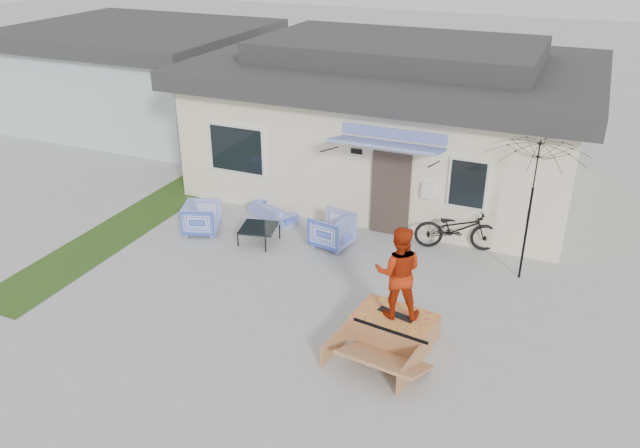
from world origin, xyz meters
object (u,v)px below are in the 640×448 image
at_px(bicycle, 457,224).
at_px(skateboard, 396,314).
at_px(skate_ramp, 394,327).
at_px(coffee_table, 259,235).
at_px(skater, 399,271).
at_px(patio_umbrella, 531,204).
at_px(armchair_right, 332,229).
at_px(armchair_left, 202,217).
at_px(loveseat, 273,209).

distance_m(bicycle, skateboard, 3.93).
bearing_deg(skate_ramp, coffee_table, 157.09).
bearing_deg(skater, bicycle, -109.66).
bearing_deg(patio_umbrella, coffee_table, -172.66).
bearing_deg(armchair_right, skate_ramp, 49.33).
height_order(armchair_left, coffee_table, armchair_left).
bearing_deg(armchair_right, coffee_table, -62.08).
bearing_deg(patio_umbrella, skate_ramp, -120.11).
bearing_deg(skate_ramp, armchair_left, 164.98).
distance_m(armchair_left, skate_ramp, 6.12).
height_order(loveseat, coffee_table, loveseat).
xyz_separation_m(loveseat, coffee_table, (0.29, -1.32, -0.07)).
bearing_deg(armchair_left, skateboard, -131.65).
distance_m(armchair_right, bicycle, 2.91).
distance_m(armchair_left, patio_umbrella, 7.66).
bearing_deg(skateboard, loveseat, 154.50).
height_order(coffee_table, patio_umbrella, patio_umbrella).
distance_m(loveseat, armchair_right, 2.11).
relative_size(armchair_left, armchair_right, 0.96).
bearing_deg(loveseat, armchair_right, -178.25).
xyz_separation_m(coffee_table, patio_umbrella, (5.96, 0.77, 1.55)).
bearing_deg(patio_umbrella, armchair_left, -173.62).
height_order(loveseat, bicycle, bicycle).
bearing_deg(coffee_table, armchair_left, -177.38).
distance_m(patio_umbrella, skate_ramp, 3.98).
bearing_deg(armchair_right, bicycle, 120.03).
bearing_deg(bicycle, skater, 159.85).
height_order(loveseat, patio_umbrella, patio_umbrella).
relative_size(armchair_right, bicycle, 0.45).
distance_m(armchair_right, coffee_table, 1.77).
height_order(skate_ramp, skater, skater).
xyz_separation_m(armchair_right, skateboard, (2.46, -2.91, 0.06)).
bearing_deg(armchair_right, loveseat, -101.83).
bearing_deg(armchair_left, patio_umbrella, -103.16).
bearing_deg(skate_ramp, bicycle, 93.50).
relative_size(loveseat, bicycle, 0.72).
xyz_separation_m(bicycle, patio_umbrella, (1.57, -0.79, 1.12)).
bearing_deg(skateboard, coffee_table, 164.49).
bearing_deg(patio_umbrella, skater, -120.40).
xyz_separation_m(bicycle, skater, (-0.27, -3.92, 0.78)).
bearing_deg(armchair_left, bicycle, -94.20).
xyz_separation_m(coffee_table, skateboard, (4.12, -2.37, 0.30)).
bearing_deg(armchair_left, loveseat, -61.36).
height_order(armchair_right, coffee_table, armchair_right).
relative_size(loveseat, armchair_right, 1.60).
distance_m(armchair_left, coffee_table, 1.55).
xyz_separation_m(armchair_left, coffee_table, (1.54, 0.07, -0.22)).
bearing_deg(skater, armchair_left, -37.79).
height_order(coffee_table, bicycle, bicycle).
xyz_separation_m(patio_umbrella, skateboard, (-1.84, -3.14, -1.25)).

